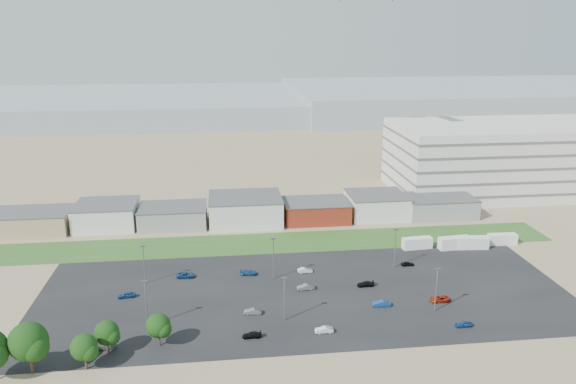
{
  "coord_description": "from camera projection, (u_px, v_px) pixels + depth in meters",
  "views": [
    {
      "loc": [
        -12.69,
        -94.83,
        57.72
      ],
      "look_at": [
        1.42,
        22.0,
        23.52
      ],
      "focal_mm": 35.0,
      "sensor_mm": 36.0,
      "label": 1
    }
  ],
  "objects": [
    {
      "name": "lightpole_front_m",
      "position": [
        284.0,
        299.0,
        114.43
      ],
      "size": [
        1.13,
        0.47,
        9.58
      ],
      "primitive_type": null,
      "color": "slate",
      "rests_on": "ground"
    },
    {
      "name": "box_trailer_b",
      "position": [
        454.0,
        243.0,
        153.13
      ],
      "size": [
        8.92,
        3.54,
        3.26
      ],
      "primitive_type": null,
      "rotation": [
        0.0,
        0.0,
        0.1
      ],
      "color": "silver",
      "rests_on": "ground"
    },
    {
      "name": "parked_car_4",
      "position": [
        253.0,
        311.0,
        118.04
      ],
      "size": [
        3.87,
        1.7,
        1.24
      ],
      "primitive_type": "imported",
      "rotation": [
        0.0,
        0.0,
        -1.68
      ],
      "color": "#595B5E",
      "rests_on": "ground"
    },
    {
      "name": "parked_car_5",
      "position": [
        126.0,
        295.0,
        125.33
      ],
      "size": [
        3.98,
        1.97,
        1.3
      ],
      "primitive_type": "imported",
      "rotation": [
        0.0,
        0.0,
        -1.46
      ],
      "color": "navy",
      "rests_on": "ground"
    },
    {
      "name": "parking_garage",
      "position": [
        504.0,
        158.0,
        205.41
      ],
      "size": [
        80.0,
        40.0,
        25.0
      ],
      "primitive_type": "cube",
      "color": "silver",
      "rests_on": "ground"
    },
    {
      "name": "box_trailer_d",
      "position": [
        502.0,
        239.0,
        156.21
      ],
      "size": [
        8.03,
        2.7,
        2.99
      ],
      "primitive_type": null,
      "rotation": [
        0.0,
        0.0,
        -0.03
      ],
      "color": "silver",
      "rests_on": "ground"
    },
    {
      "name": "hills_backdrop",
      "position": [
        292.0,
        105.0,
        411.62
      ],
      "size": [
        700.0,
        200.0,
        9.0
      ],
      "primitive_type": null,
      "color": "gray",
      "rests_on": "ground"
    },
    {
      "name": "parked_car_9",
      "position": [
        186.0,
        275.0,
        135.48
      ],
      "size": [
        4.5,
        2.26,
        1.22
      ],
      "primitive_type": "imported",
      "rotation": [
        0.0,
        0.0,
        1.52
      ],
      "color": "navy",
      "rests_on": "ground"
    },
    {
      "name": "building_row",
      "position": [
        210.0,
        211.0,
        172.58
      ],
      "size": [
        170.0,
        20.0,
        8.0
      ],
      "primitive_type": null,
      "color": "silver",
      "rests_on": "ground"
    },
    {
      "name": "ground",
      "position": [
        294.0,
        341.0,
        107.97
      ],
      "size": [
        700.0,
        700.0,
        0.0
      ],
      "primitive_type": "plane",
      "color": "#91815C",
      "rests_on": "ground"
    },
    {
      "name": "parked_car_11",
      "position": [
        305.0,
        270.0,
        138.26
      ],
      "size": [
        3.7,
        1.37,
        1.21
      ],
      "primitive_type": "imported",
      "rotation": [
        0.0,
        0.0,
        1.6
      ],
      "color": "silver",
      "rests_on": "ground"
    },
    {
      "name": "lightpole_front_r",
      "position": [
        436.0,
        290.0,
        118.13
      ],
      "size": [
        1.16,
        0.48,
        9.86
      ],
      "primitive_type": null,
      "color": "slate",
      "rests_on": "ground"
    },
    {
      "name": "box_trailer_a",
      "position": [
        417.0,
        243.0,
        153.29
      ],
      "size": [
        8.32,
        3.26,
        3.05
      ],
      "primitive_type": null,
      "rotation": [
        0.0,
        0.0,
        0.09
      ],
      "color": "silver",
      "rests_on": "ground"
    },
    {
      "name": "parked_car_3",
      "position": [
        252.0,
        335.0,
        109.07
      ],
      "size": [
        3.76,
        1.53,
        1.09
      ],
      "primitive_type": "imported",
      "rotation": [
        0.0,
        0.0,
        -1.57
      ],
      "color": "black",
      "rests_on": "ground"
    },
    {
      "name": "tree_right",
      "position": [
        107.0,
        335.0,
        103.04
      ],
      "size": [
        4.87,
        4.87,
        7.31
      ],
      "primitive_type": null,
      "color": "black",
      "rests_on": "ground"
    },
    {
      "name": "parked_car_12",
      "position": [
        366.0,
        284.0,
        130.85
      ],
      "size": [
        4.0,
        1.69,
        1.15
      ],
      "primitive_type": "imported",
      "rotation": [
        0.0,
        0.0,
        -1.55
      ],
      "color": "black",
      "rests_on": "ground"
    },
    {
      "name": "parked_car_10",
      "position": [
        104.0,
        345.0,
        105.32
      ],
      "size": [
        4.57,
        2.27,
        1.27
      ],
      "primitive_type": "imported",
      "rotation": [
        0.0,
        0.0,
        1.46
      ],
      "color": "#595B5E",
      "rests_on": "ground"
    },
    {
      "name": "parked_car_6",
      "position": [
        249.0,
        273.0,
        136.9
      ],
      "size": [
        4.29,
        2.11,
        1.2
      ],
      "primitive_type": "imported",
      "rotation": [
        0.0,
        0.0,
        1.46
      ],
      "color": "navy",
      "rests_on": "ground"
    },
    {
      "name": "parking_lot",
      "position": [
        305.0,
        293.0,
        127.61
      ],
      "size": [
        120.0,
        50.0,
        0.01
      ],
      "primitive_type": "cube",
      "color": "black",
      "rests_on": "ground"
    },
    {
      "name": "parked_car_2",
      "position": [
        464.0,
        324.0,
        113.05
      ],
      "size": [
        3.42,
        1.38,
        1.16
      ],
      "primitive_type": "imported",
      "rotation": [
        0.0,
        0.0,
        -1.57
      ],
      "color": "navy",
      "rests_on": "ground"
    },
    {
      "name": "tree_left",
      "position": [
        29.0,
        345.0,
        96.47
      ],
      "size": [
        7.22,
        7.22,
        10.84
      ],
      "primitive_type": null,
      "color": "black",
      "rests_on": "ground"
    },
    {
      "name": "lightpole_back_m",
      "position": [
        273.0,
        259.0,
        133.56
      ],
      "size": [
        1.22,
        0.51,
        10.38
      ],
      "primitive_type": null,
      "color": "slate",
      "rests_on": "ground"
    },
    {
      "name": "lightpole_front_l",
      "position": [
        146.0,
        304.0,
        111.91
      ],
      "size": [
        1.19,
        0.49,
        10.09
      ],
      "primitive_type": null,
      "color": "slate",
      "rests_on": "ground"
    },
    {
      "name": "parked_car_13",
      "position": [
        324.0,
        330.0,
        110.85
      ],
      "size": [
        3.67,
        1.34,
        1.2
      ],
      "primitive_type": "imported",
      "rotation": [
        0.0,
        0.0,
        -1.59
      ],
      "color": "silver",
      "rests_on": "ground"
    },
    {
      "name": "tree_mid",
      "position": [
        84.0,
        350.0,
        98.05
      ],
      "size": [
        5.07,
        5.07,
        7.6
      ],
      "primitive_type": null,
      "color": "black",
      "rests_on": "ground"
    },
    {
      "name": "tree_near",
      "position": [
        158.0,
        328.0,
        105.45
      ],
      "size": [
        4.94,
        4.94,
        7.41
      ],
      "primitive_type": null,
      "color": "black",
      "rests_on": "ground"
    },
    {
      "name": "lightpole_back_l",
      "position": [
        144.0,
        265.0,
        131.23
      ],
      "size": [
        1.12,
        0.47,
        9.54
      ],
      "primitive_type": null,
      "color": "slate",
      "rests_on": "ground"
    },
    {
      "name": "grass_strip",
      "position": [
        270.0,
        243.0,
        157.54
      ],
      "size": [
        160.0,
        16.0,
        0.02
      ],
      "primitive_type": "cube",
      "color": "#2F5520",
      "rests_on": "ground"
    },
    {
      "name": "lightpole_back_r",
      "position": [
        395.0,
        248.0,
        140.0
      ],
      "size": [
        1.21,
        0.5,
        10.25
      ],
      "primitive_type": null,
      "color": "slate",
      "rests_on": "ground"
    },
    {
      "name": "parked_car_1",
      "position": [
        381.0,
        303.0,
        121.4
      ],
      "size": [
        4.1,
        1.72,
        1.32
      ],
      "primitive_type": "imported",
      "rotation": [
        0.0,
        0.0,
        -1.65
      ],
      "color": "navy",
      "rests_on": "ground"
    },
    {
      "name": "parked_car_0",
      "position": [
        440.0,
        299.0,
        123.5
      ],
      "size": [
        4.43,
        2.06,
        1.23
      ],
      "primitive_type": "imported",
      "rotation": [
        0.0,
        0.0,
        -1.57
      ],
      "color": "#99220D",
      "rests_on": "ground"
    },
    {
      "name": "parked_car_7",
      "position": [
        306.0,
        287.0,
        129.15
      ],
      "size": [
        4.06,
        1.59,
        1.32
      ],
      "primitive_type": "imported",
      "rotation": [
        0.0,
        0.0,
        -1.52
      ],
      "color": "#595B5E",
      "rests_on": "ground"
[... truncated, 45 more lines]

